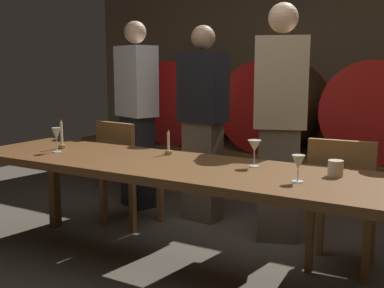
{
  "coord_description": "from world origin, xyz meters",
  "views": [
    {
      "loc": [
        1.2,
        -2.07,
        1.31
      ],
      "look_at": [
        -0.38,
        0.66,
        0.8
      ],
      "focal_mm": 43.87,
      "sensor_mm": 36.0,
      "label": 1
    }
  ],
  "objects": [
    {
      "name": "candle_right",
      "position": [
        -0.48,
        0.52,
        0.78
      ],
      "size": [
        0.05,
        0.05,
        0.17
      ],
      "color": "olive",
      "rests_on": "dining_table"
    },
    {
      "name": "wine_barrel_far_left",
      "position": [
        -1.55,
        2.61,
        0.92
      ],
      "size": [
        0.92,
        0.87,
        0.92
      ],
      "color": "brown",
      "rests_on": "barrel_shelf"
    },
    {
      "name": "cup_left",
      "position": [
        0.64,
        0.43,
        0.78
      ],
      "size": [
        0.08,
        0.08,
        0.09
      ],
      "primitive_type": "cylinder",
      "color": "beige",
      "rests_on": "dining_table"
    },
    {
      "name": "candle_left",
      "position": [
        -1.27,
        0.34,
        0.8
      ],
      "size": [
        0.05,
        0.05,
        0.21
      ],
      "color": "olive",
      "rests_on": "dining_table"
    },
    {
      "name": "barrel_shelf",
      "position": [
        0.0,
        2.61,
        0.23
      ],
      "size": [
        5.63,
        0.9,
        0.47
      ],
      "primitive_type": "cube",
      "color": "brown",
      "rests_on": "ground"
    },
    {
      "name": "guest_far_left",
      "position": [
        -1.42,
        1.44,
        0.89
      ],
      "size": [
        0.44,
        0.36,
        1.73
      ],
      "rotation": [
        0.0,
        0.0,
        2.79
      ],
      "color": "black",
      "rests_on": "ground"
    },
    {
      "name": "wine_barrel_center_left",
      "position": [
        -0.49,
        2.61,
        0.92
      ],
      "size": [
        0.92,
        0.87,
        0.92
      ],
      "color": "brown",
      "rests_on": "barrel_shelf"
    },
    {
      "name": "wine_barrel_center_right",
      "position": [
        0.53,
        2.61,
        0.92
      ],
      "size": [
        0.92,
        0.87,
        0.92
      ],
      "color": "brown",
      "rests_on": "barrel_shelf"
    },
    {
      "name": "guest_center_right",
      "position": [
        0.04,
        1.25,
        0.91
      ],
      "size": [
        0.44,
        0.35,
        1.77
      ],
      "rotation": [
        0.0,
        0.0,
        3.47
      ],
      "color": "brown",
      "rests_on": "ground"
    },
    {
      "name": "chair_right",
      "position": [
        0.59,
        0.89,
        0.49
      ],
      "size": [
        0.43,
        0.43,
        0.88
      ],
      "rotation": [
        0.0,
        0.0,
        3.21
      ],
      "color": "brown",
      "rests_on": "ground"
    },
    {
      "name": "wine_glass_center",
      "position": [
        0.17,
        0.45,
        0.86
      ],
      "size": [
        0.08,
        0.08,
        0.16
      ],
      "color": "white",
      "rests_on": "dining_table"
    },
    {
      "name": "chair_left",
      "position": [
        -1.17,
        0.93,
        0.49
      ],
      "size": [
        0.45,
        0.45,
        0.88
      ],
      "rotation": [
        0.0,
        0.0,
        3.02
      ],
      "color": "brown",
      "rests_on": "ground"
    },
    {
      "name": "wine_glass_right",
      "position": [
        0.5,
        0.21,
        0.83
      ],
      "size": [
        0.07,
        0.07,
        0.14
      ],
      "color": "silver",
      "rests_on": "dining_table"
    },
    {
      "name": "wine_glass_left",
      "position": [
        -1.19,
        0.21,
        0.86
      ],
      "size": [
        0.06,
        0.06,
        0.17
      ],
      "color": "white",
      "rests_on": "dining_table"
    },
    {
      "name": "dining_table",
      "position": [
        -0.27,
        0.29,
        0.67
      ],
      "size": [
        2.94,
        0.76,
        0.74
      ],
      "color": "brown",
      "rests_on": "ground"
    },
    {
      "name": "guest_center_left",
      "position": [
        -0.69,
        1.39,
        0.85
      ],
      "size": [
        0.4,
        0.27,
        1.65
      ],
      "rotation": [
        0.0,
        0.0,
        3.06
      ],
      "color": "brown",
      "rests_on": "ground"
    },
    {
      "name": "back_wall",
      "position": [
        0.0,
        3.16,
        1.29
      ],
      "size": [
        6.25,
        0.24,
        2.58
      ],
      "primitive_type": "cube",
      "color": "brown",
      "rests_on": "ground"
    }
  ]
}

